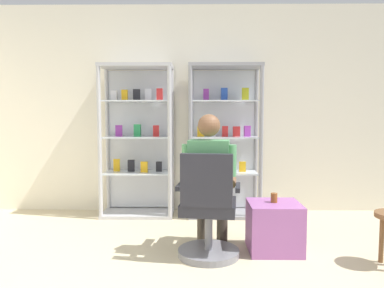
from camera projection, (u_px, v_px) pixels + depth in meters
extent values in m
cube|color=silver|center=(182.00, 109.00, 4.92)|extent=(6.00, 0.10, 2.70)
cylinder|color=#B7B7BC|center=(99.00, 142.00, 4.47)|extent=(0.05, 0.05, 1.90)
cylinder|color=#B7B7BC|center=(170.00, 142.00, 4.46)|extent=(0.05, 0.05, 1.90)
cylinder|color=#B7B7BC|center=(107.00, 140.00, 4.87)|extent=(0.05, 0.05, 1.90)
cylinder|color=#B7B7BC|center=(172.00, 140.00, 4.86)|extent=(0.05, 0.05, 1.90)
cube|color=#B7B7BC|center=(136.00, 66.00, 4.59)|extent=(0.90, 0.45, 0.04)
cube|color=#B7B7BC|center=(138.00, 213.00, 4.74)|extent=(0.90, 0.45, 0.04)
cube|color=silver|center=(140.00, 140.00, 4.88)|extent=(0.84, 0.02, 1.80)
cube|color=silver|center=(138.00, 172.00, 4.70)|extent=(0.82, 0.39, 0.02)
cube|color=gold|center=(117.00, 165.00, 4.74)|extent=(0.08, 0.04, 0.16)
cube|color=black|center=(131.00, 166.00, 4.73)|extent=(0.09, 0.06, 0.15)
cube|color=gold|center=(144.00, 167.00, 4.65)|extent=(0.09, 0.04, 0.14)
cube|color=black|center=(159.00, 167.00, 4.73)|extent=(0.08, 0.04, 0.13)
cube|color=silver|center=(137.00, 137.00, 4.66)|extent=(0.82, 0.39, 0.02)
cube|color=purple|center=(119.00, 131.00, 4.68)|extent=(0.09, 0.03, 0.14)
cube|color=#268C4C|center=(137.00, 130.00, 4.67)|extent=(0.09, 0.06, 0.15)
cube|color=red|center=(156.00, 131.00, 4.67)|extent=(0.08, 0.05, 0.14)
cube|color=silver|center=(137.00, 101.00, 4.62)|extent=(0.82, 0.39, 0.02)
cube|color=silver|center=(114.00, 96.00, 4.67)|extent=(0.08, 0.05, 0.13)
cube|color=gold|center=(125.00, 95.00, 4.61)|extent=(0.07, 0.05, 0.13)
cube|color=black|center=(137.00, 95.00, 4.60)|extent=(0.09, 0.05, 0.14)
cube|color=silver|center=(148.00, 95.00, 4.66)|extent=(0.08, 0.04, 0.15)
cube|color=red|center=(160.00, 95.00, 4.64)|extent=(0.08, 0.05, 0.15)
cylinder|color=gray|center=(190.00, 142.00, 4.46)|extent=(0.05, 0.05, 1.90)
cylinder|color=gray|center=(261.00, 142.00, 4.45)|extent=(0.05, 0.05, 1.90)
cylinder|color=gray|center=(191.00, 140.00, 4.86)|extent=(0.05, 0.05, 1.90)
cylinder|color=gray|center=(256.00, 140.00, 4.85)|extent=(0.05, 0.05, 1.90)
cube|color=gray|center=(225.00, 66.00, 4.58)|extent=(0.90, 0.45, 0.04)
cube|color=gray|center=(224.00, 214.00, 4.73)|extent=(0.90, 0.45, 0.04)
cube|color=silver|center=(223.00, 140.00, 4.87)|extent=(0.84, 0.02, 1.80)
cube|color=silver|center=(224.00, 173.00, 4.68)|extent=(0.82, 0.39, 0.02)
cube|color=#264CB2|center=(205.00, 167.00, 4.65)|extent=(0.09, 0.05, 0.14)
cube|color=#999919|center=(225.00, 166.00, 4.69)|extent=(0.08, 0.04, 0.16)
cube|color=gold|center=(242.00, 167.00, 4.70)|extent=(0.08, 0.03, 0.13)
cube|color=silver|center=(225.00, 137.00, 4.65)|extent=(0.82, 0.39, 0.02)
cube|color=gold|center=(201.00, 131.00, 4.67)|extent=(0.09, 0.05, 0.13)
cube|color=silver|center=(212.00, 131.00, 4.68)|extent=(0.09, 0.05, 0.12)
cube|color=red|center=(225.00, 131.00, 4.63)|extent=(0.08, 0.04, 0.13)
cube|color=red|center=(236.00, 131.00, 4.66)|extent=(0.09, 0.04, 0.13)
cube|color=purple|center=(247.00, 131.00, 4.65)|extent=(0.08, 0.05, 0.14)
cube|color=silver|center=(225.00, 101.00, 4.61)|extent=(0.82, 0.39, 0.02)
cube|color=purple|center=(206.00, 95.00, 4.66)|extent=(0.07, 0.05, 0.15)
cube|color=#264CB2|center=(224.00, 94.00, 4.64)|extent=(0.08, 0.05, 0.16)
cube|color=#999919|center=(245.00, 94.00, 4.56)|extent=(0.08, 0.03, 0.15)
cylinder|color=slate|center=(209.00, 253.00, 3.38)|extent=(0.56, 0.56, 0.06)
cylinder|color=slate|center=(209.00, 231.00, 3.36)|extent=(0.07, 0.07, 0.41)
cube|color=#26262D|center=(209.00, 206.00, 3.34)|extent=(0.54, 0.54, 0.10)
cube|color=#26262D|center=(206.00, 180.00, 3.11)|extent=(0.45, 0.13, 0.45)
cube|color=#26262D|center=(238.00, 187.00, 3.29)|extent=(0.08, 0.30, 0.04)
cube|color=#26262D|center=(180.00, 186.00, 3.36)|extent=(0.08, 0.30, 0.04)
cylinder|color=#3F382D|center=(221.00, 191.00, 3.52)|extent=(0.19, 0.41, 0.14)
cylinder|color=#3F382D|center=(222.00, 214.00, 3.74)|extent=(0.11, 0.11, 0.56)
cylinder|color=#3F382D|center=(200.00, 191.00, 3.54)|extent=(0.19, 0.41, 0.14)
cylinder|color=#3F382D|center=(203.00, 214.00, 3.76)|extent=(0.11, 0.11, 0.56)
cube|color=#4C8C59|center=(209.00, 168.00, 3.31)|extent=(0.38, 0.26, 0.50)
sphere|color=brown|center=(209.00, 125.00, 3.28)|extent=(0.20, 0.20, 0.20)
cylinder|color=#4C8C59|center=(231.00, 161.00, 3.28)|extent=(0.09, 0.09, 0.28)
cylinder|color=brown|center=(232.00, 181.00, 3.47)|extent=(0.12, 0.31, 0.08)
cylinder|color=#4C8C59|center=(187.00, 160.00, 3.33)|extent=(0.09, 0.09, 0.28)
cylinder|color=brown|center=(190.00, 180.00, 3.53)|extent=(0.12, 0.31, 0.08)
cube|color=#9E599E|center=(274.00, 227.00, 3.48)|extent=(0.48, 0.45, 0.46)
cylinder|color=brown|center=(274.00, 198.00, 3.48)|extent=(0.06, 0.06, 0.09)
cylinder|color=brown|center=(382.00, 238.00, 3.22)|extent=(0.04, 0.04, 0.42)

